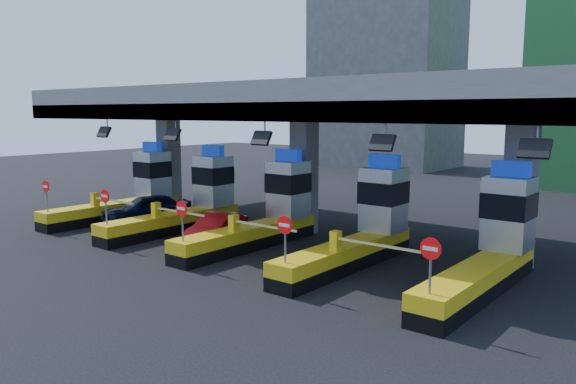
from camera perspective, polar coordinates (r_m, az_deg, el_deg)
The scene contains 10 objects.
ground at distance 25.11m, azimuth -2.54°, elevation -5.34°, with size 120.00×120.00×0.00m, color black.
toll_canopy at distance 26.64m, azimuth 1.50°, elevation 8.75°, with size 28.00×12.09×7.00m.
toll_lane_far_left at distance 32.39m, azimuth -15.64°, elevation -0.06°, with size 4.43×8.00×4.16m.
toll_lane_left at distance 28.50m, azimuth -9.76°, elevation -0.96°, with size 4.43×8.00×4.16m.
toll_lane_center at distance 25.02m, azimuth -2.14°, elevation -2.11°, with size 4.43×8.00×4.16m.
toll_lane_right at distance 22.13m, azimuth 7.72°, elevation -3.54°, with size 4.43×8.00×4.16m.
toll_lane_far_right at distance 20.09m, azimuth 20.07°, elevation -5.17°, with size 4.43×8.00×4.16m.
bg_building_concrete at distance 62.20m, azimuth 9.91°, elevation 10.93°, with size 14.00×10.00×18.00m, color #4C4C49.
van at distance 30.25m, azimuth -14.17°, elevation -1.73°, with size 1.87×4.65×1.59m, color black.
red_car at distance 25.68m, azimuth -7.25°, elevation -3.63°, with size 1.35×3.88×1.28m, color #AF0D0E.
Camera 1 is at (16.14, -18.32, 5.85)m, focal length 35.00 mm.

